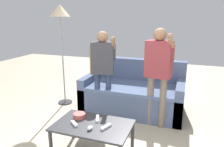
# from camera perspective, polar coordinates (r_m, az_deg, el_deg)

# --- Properties ---
(couch) EXTENTS (1.80, 0.96, 0.91)m
(couch) POSITION_cam_1_polar(r_m,az_deg,el_deg) (4.03, 5.71, -5.32)
(couch) COLOR #475675
(couch) RESTS_ON ground
(coffee_table) EXTENTS (0.94, 0.59, 0.43)m
(coffee_table) POSITION_cam_1_polar(r_m,az_deg,el_deg) (2.72, -5.11, -14.28)
(coffee_table) COLOR #2D2D33
(coffee_table) RESTS_ON ground
(snack_bowl) EXTENTS (0.16, 0.16, 0.06)m
(snack_bowl) POSITION_cam_1_polar(r_m,az_deg,el_deg) (2.87, -8.65, -10.98)
(snack_bowl) COLOR #B24C47
(snack_bowl) RESTS_ON coffee_table
(game_remote_nunchuk) EXTENTS (0.06, 0.09, 0.05)m
(game_remote_nunchuk) POSITION_cam_1_polar(r_m,az_deg,el_deg) (2.58, -5.84, -14.16)
(game_remote_nunchuk) COLOR white
(game_remote_nunchuk) RESTS_ON coffee_table
(floor_lamp) EXTENTS (0.38, 0.38, 1.92)m
(floor_lamp) POSITION_cam_1_polar(r_m,az_deg,el_deg) (4.19, -13.61, 14.35)
(floor_lamp) COLOR #2D2D33
(floor_lamp) RESTS_ON ground
(player_left) EXTENTS (0.47, 0.30, 1.48)m
(player_left) POSITION_cam_1_polar(r_m,az_deg,el_deg) (3.58, -2.50, 2.45)
(player_left) COLOR #2D3856
(player_left) RESTS_ON ground
(player_right) EXTENTS (0.45, 0.37, 1.54)m
(player_right) POSITION_cam_1_polar(r_m,az_deg,el_deg) (3.29, 12.19, 1.78)
(player_right) COLOR #756656
(player_right) RESTS_ON ground
(game_remote_wand_near) EXTENTS (0.09, 0.16, 0.03)m
(game_remote_wand_near) POSITION_cam_1_polar(r_m,az_deg,el_deg) (2.60, -1.55, -13.99)
(game_remote_wand_near) COLOR white
(game_remote_wand_near) RESTS_ON coffee_table
(game_remote_wand_far) EXTENTS (0.09, 0.17, 0.03)m
(game_remote_wand_far) POSITION_cam_1_polar(r_m,az_deg,el_deg) (2.80, -3.89, -11.85)
(game_remote_wand_far) COLOR white
(game_remote_wand_far) RESTS_ON coffee_table
(game_remote_wand_spare) EXTENTS (0.13, 0.12, 0.03)m
(game_remote_wand_spare) POSITION_cam_1_polar(r_m,az_deg,el_deg) (2.71, -10.00, -12.97)
(game_remote_wand_spare) COLOR white
(game_remote_wand_spare) RESTS_ON coffee_table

